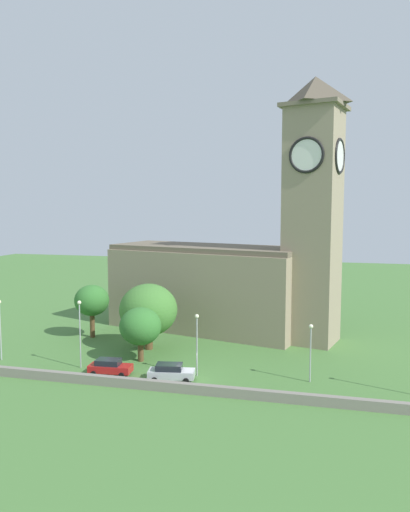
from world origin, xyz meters
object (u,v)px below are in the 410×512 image
(streetlamp_west_mid, at_px, (80,324))
(streetlamp_central, at_px, (197,334))
(church, at_px, (234,267))
(streetlamp_west_end, at_px, (0,320))
(streetlamp_east_mid, at_px, (311,343))
(tree_riverside_east, at_px, (140,326))
(tree_by_tower, at_px, (148,310))
(tree_riverside_west, at_px, (92,301))
(car_silver, at_px, (171,372))
(car_red, at_px, (110,367))

(streetlamp_west_mid, xyz_separation_m, streetlamp_central, (13.19, 0.59, -0.53))
(church, distance_m, streetlamp_west_end, 31.16)
(streetlamp_east_mid, height_order, tree_riverside_east, tree_riverside_east)
(streetlamp_west_mid, distance_m, streetlamp_east_mid, 24.91)
(tree_by_tower, bearing_deg, tree_riverside_east, -80.34)
(streetlamp_west_mid, height_order, tree_riverside_west, streetlamp_west_mid)
(streetlamp_central, bearing_deg, church, 89.10)
(streetlamp_east_mid, bearing_deg, streetlamp_central, -175.14)
(streetlamp_west_end, height_order, tree_riverside_west, tree_riverside_west)
(streetlamp_central, bearing_deg, tree_riverside_west, 147.15)
(streetlamp_west_mid, xyz_separation_m, tree_riverside_west, (-4.68, 12.12, 0.08))
(streetlamp_central, xyz_separation_m, tree_riverside_west, (-17.87, 11.54, 0.61))
(tree_by_tower, bearing_deg, car_silver, -58.58)
(streetlamp_west_mid, relative_size, streetlamp_central, 1.14)
(streetlamp_east_mid, bearing_deg, streetlamp_west_mid, -176.37)
(streetlamp_west_mid, xyz_separation_m, tree_by_tower, (4.76, 8.68, -0.00))
(car_silver, distance_m, streetlamp_west_end, 21.66)
(church, height_order, streetlamp_central, church)
(streetlamp_west_mid, xyz_separation_m, streetlamp_east_mid, (24.84, 1.58, -0.89))
(car_silver, relative_size, tree_riverside_east, 0.79)
(church, relative_size, streetlamp_west_end, 4.83)
(church, xyz_separation_m, streetlamp_west_end, (-23.77, -19.63, -4.51))
(streetlamp_west_end, height_order, streetlamp_east_mid, streetlamp_west_end)
(church, relative_size, car_silver, 6.87)
(car_silver, bearing_deg, tree_riverside_east, 135.40)
(streetlamp_west_end, xyz_separation_m, streetlamp_west_mid, (10.28, -0.24, 0.26))
(car_silver, distance_m, streetlamp_east_mid, 14.56)
(streetlamp_west_end, distance_m, tree_riverside_east, 16.28)
(streetlamp_west_mid, relative_size, tree_by_tower, 0.91)
(church, relative_size, streetlamp_east_mid, 5.71)
(tree_riverside_west, relative_size, tree_by_tower, 0.87)
(streetlamp_central, relative_size, streetlamp_east_mid, 1.10)
(church, relative_size, tree_by_tower, 4.14)
(car_red, distance_m, car_silver, 6.87)
(tree_riverside_west, relative_size, tree_riverside_east, 1.15)
(streetlamp_east_mid, bearing_deg, tree_riverside_west, 160.34)
(church, distance_m, tree_riverside_east, 18.61)
(church, bearing_deg, car_silver, -96.74)
(car_silver, height_order, streetlamp_west_end, streetlamp_west_end)
(car_silver, xyz_separation_m, streetlamp_east_mid, (13.87, 3.05, 3.21))
(car_silver, xyz_separation_m, streetlamp_central, (2.22, 2.06, 3.57))
(tree_riverside_east, bearing_deg, tree_riverside_west, 141.07)
(streetlamp_central, relative_size, tree_riverside_east, 1.05)
(tree_riverside_west, bearing_deg, streetlamp_west_end, -115.22)
(car_red, height_order, tree_riverside_east, tree_riverside_east)
(streetlamp_east_mid, distance_m, tree_by_tower, 21.31)
(streetlamp_east_mid, distance_m, tree_riverside_east, 19.38)
(streetlamp_central, bearing_deg, streetlamp_west_end, -179.15)
(streetlamp_west_end, relative_size, streetlamp_central, 1.07)
(streetlamp_east_mid, relative_size, tree_riverside_west, 0.83)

